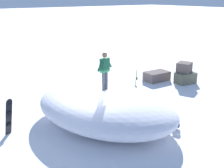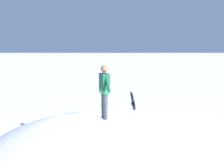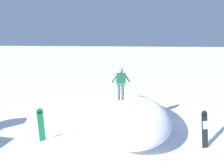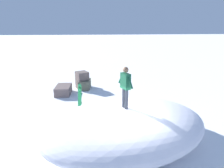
% 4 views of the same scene
% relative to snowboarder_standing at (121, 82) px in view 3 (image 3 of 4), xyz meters
% --- Properties ---
extents(ground, '(240.00, 240.00, 0.00)m').
position_rel_snowboarder_standing_xyz_m(ground, '(0.61, 0.06, -2.54)').
color(ground, white).
extents(snow_mound, '(6.47, 7.94, 1.57)m').
position_rel_snowboarder_standing_xyz_m(snow_mound, '(0.04, 0.04, -1.76)').
color(snow_mound, white).
rests_on(snow_mound, ground).
extents(snowboarder_standing, '(0.99, 0.43, 1.69)m').
position_rel_snowboarder_standing_xyz_m(snowboarder_standing, '(0.00, 0.00, 0.00)').
color(snowboarder_standing, '#333842').
rests_on(snowboarder_standing, snow_mound).
extents(snowboard_primary_upright, '(0.29, 0.28, 1.60)m').
position_rel_snowboarder_standing_xyz_m(snowboard_primary_upright, '(-3.54, -1.95, -1.71)').
color(snowboard_primary_upright, '#1E8C47').
rests_on(snowboard_primary_upright, ground).
extents(snowboard_secondary_upright, '(0.40, 0.44, 1.64)m').
position_rel_snowboarder_standing_xyz_m(snowboard_secondary_upright, '(3.89, -1.32, -1.69)').
color(snowboard_secondary_upright, black).
rests_on(snowboard_secondary_upright, ground).
extents(backpack_near, '(0.47, 0.58, 0.46)m').
position_rel_snowboarder_standing_xyz_m(backpack_near, '(-2.11, 2.33, -2.31)').
color(backpack_near, '#1E2333').
rests_on(backpack_near, ground).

